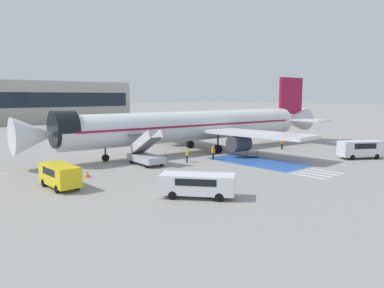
{
  "coord_description": "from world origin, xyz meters",
  "views": [
    {
      "loc": [
        -35.65,
        -37.57,
        7.53
      ],
      "look_at": [
        -4.85,
        -3.24,
        1.57
      ],
      "focal_mm": 35.0,
      "sensor_mm": 36.0,
      "label": 1
    }
  ],
  "objects": [
    {
      "name": "baggage_cart",
      "position": [
        0.88,
        -8.19,
        0.26
      ],
      "size": [
        2.95,
        2.82,
        0.87
      ],
      "rotation": [
        0.0,
        0.0,
        5.41
      ],
      "color": "gray",
      "rests_on": "ground_plane"
    },
    {
      "name": "fuel_tanker",
      "position": [
        6.26,
        24.1,
        1.66
      ],
      "size": [
        9.9,
        3.34,
        3.31
      ],
      "rotation": [
        0.0,
        0.0,
        -1.48
      ],
      "color": "#38383D",
      "rests_on": "ground_plane"
    },
    {
      "name": "apron_walkway_bar_0",
      "position": [
        -4.36,
        -19.1,
        0.0
      ],
      "size": [
        0.44,
        3.6,
        0.01
      ],
      "primitive_type": "cube",
      "color": "silver",
      "rests_on": "ground_plane"
    },
    {
      "name": "apron_leadline_yellow",
      "position": [
        -1.96,
        -0.3,
        0.0
      ],
      "size": [
        80.16,
        7.01,
        0.01
      ],
      "primitive_type": "cube",
      "rotation": [
        0.0,
        0.0,
        1.49
      ],
      "color": "gold",
      "rests_on": "ground_plane"
    },
    {
      "name": "apron_walkway_bar_1",
      "position": [
        -3.16,
        -19.1,
        0.0
      ],
      "size": [
        0.44,
        3.6,
        0.01
      ],
      "primitive_type": "cube",
      "color": "silver",
      "rests_on": "ground_plane"
    },
    {
      "name": "service_van_2",
      "position": [
        9.22,
        -17.96,
        1.29
      ],
      "size": [
        5.4,
        4.3,
        2.15
      ],
      "rotation": [
        0.0,
        0.0,
        1.02
      ],
      "color": "silver",
      "rests_on": "ground_plane"
    },
    {
      "name": "apron_walkway_bar_2",
      "position": [
        -1.96,
        -19.1,
        0.0
      ],
      "size": [
        0.44,
        3.6,
        0.01
      ],
      "primitive_type": "cube",
      "color": "silver",
      "rests_on": "ground_plane"
    },
    {
      "name": "ground_plane",
      "position": [
        0.0,
        0.0,
        0.0
      ],
      "size": [
        600.0,
        600.0,
        0.0
      ],
      "primitive_type": "plane",
      "color": "gray"
    },
    {
      "name": "service_van_0",
      "position": [
        -17.18,
        -17.61,
        1.08
      ],
      "size": [
        5.04,
        5.56,
        1.76
      ],
      "rotation": [
        0.0,
        0.0,
        0.68
      ],
      "color": "silver",
      "rests_on": "ground_plane"
    },
    {
      "name": "ground_crew_1",
      "position": [
        -8.03,
        -5.92,
        0.91
      ],
      "size": [
        0.49,
        0.43,
        1.59
      ],
      "rotation": [
        0.0,
        0.0,
        0.59
      ],
      "color": "#191E38",
      "rests_on": "ground_plane"
    },
    {
      "name": "service_van_1",
      "position": [
        -23.68,
        -8.02,
        1.17
      ],
      "size": [
        1.89,
        4.6,
        1.94
      ],
      "rotation": [
        0.0,
        0.0,
        3.13
      ],
      "color": "yellow",
      "rests_on": "ground_plane"
    },
    {
      "name": "apron_stand_patch_blue",
      "position": [
        -1.96,
        -11.08,
        0.0
      ],
      "size": [
        5.32,
        11.53,
        0.01
      ],
      "primitive_type": "cube",
      "color": "#2856A8",
      "rests_on": "ground_plane"
    },
    {
      "name": "ground_crew_0",
      "position": [
        8.71,
        -7.15,
        0.96
      ],
      "size": [
        0.47,
        0.46,
        1.68
      ],
      "rotation": [
        0.0,
        0.0,
        5.54
      ],
      "color": "#2D2D33",
      "rests_on": "ground_plane"
    },
    {
      "name": "boarding_stairs_forward",
      "position": [
        -12.33,
        -3.97,
        0.99
      ],
      "size": [
        2.6,
        5.37,
        4.01
      ],
      "rotation": [
        0.0,
        0.0,
        -0.08
      ],
      "color": "#ADB2BA",
      "rests_on": "ground_plane"
    },
    {
      "name": "airliner",
      "position": [
        -1.39,
        -0.35,
        3.51
      ],
      "size": [
        46.89,
        31.69,
        10.52
      ],
      "rotation": [
        0.0,
        0.0,
        1.49
      ],
      "color": "silver",
      "rests_on": "ground_plane"
    },
    {
      "name": "apron_walkway_bar_3",
      "position": [
        -0.76,
        -19.1,
        0.0
      ],
      "size": [
        0.44,
        3.6,
        0.01
      ],
      "primitive_type": "cube",
      "color": "silver",
      "rests_on": "ground_plane"
    },
    {
      "name": "traffic_cone_0",
      "position": [
        -20.14,
        -5.65,
        0.32
      ],
      "size": [
        0.58,
        0.58,
        0.64
      ],
      "color": "orange",
      "rests_on": "ground_plane"
    },
    {
      "name": "ground_crew_2",
      "position": [
        -4.47,
        -6.59,
        0.93
      ],
      "size": [
        0.44,
        0.26,
        1.62
      ],
      "rotation": [
        0.0,
        0.0,
        0.07
      ],
      "color": "#2D2D33",
      "rests_on": "ground_plane"
    }
  ]
}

